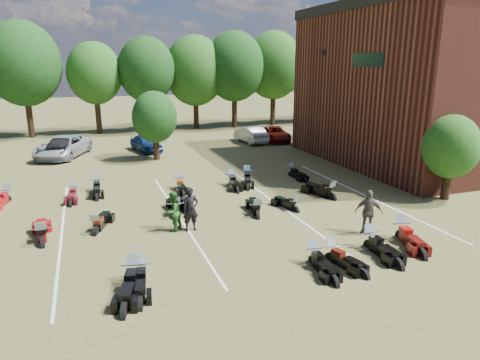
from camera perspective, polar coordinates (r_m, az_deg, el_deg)
name	(u,v)px	position (r m, az deg, el deg)	size (l,w,h in m)	color
ground	(266,232)	(17.97, 3.45, -6.97)	(160.00, 160.00, 0.00)	brown
car_2	(63,147)	(34.51, -22.54, 4.11)	(2.61, 5.65, 1.57)	gray
car_3	(63,147)	(34.85, -22.59, 4.11)	(2.05, 5.04, 1.46)	black
car_4	(146,143)	(34.91, -12.42, 4.84)	(1.57, 3.90, 1.33)	navy
car_5	(251,135)	(37.90, 1.42, 6.08)	(1.51, 4.34, 1.43)	#A3A29E
car_6	(275,134)	(38.83, 4.73, 6.14)	(2.11, 4.57, 1.27)	#5C0C05
car_7	(329,131)	(40.44, 11.82, 6.39)	(2.08, 5.13, 1.49)	#323136
person_black	(191,209)	(17.94, -6.60, -3.91)	(0.68, 0.45, 1.87)	black
person_green	(173,211)	(18.05, -8.93, -4.16)	(0.82, 0.64, 1.70)	#225921
person_grey	(369,212)	(18.30, 16.77, -4.10)	(1.09, 0.45, 1.86)	#4F4A44
motorcycle_1	(134,284)	(14.46, -13.97, -13.29)	(0.76, 2.40, 1.34)	black
motorcycle_2	(142,281)	(14.57, -12.93, -12.98)	(0.69, 2.15, 1.20)	black
motorcycle_3	(313,264)	(15.52, 9.75, -10.95)	(0.67, 2.10, 1.17)	black
motorcycle_4	(370,248)	(17.21, 16.89, -8.69)	(0.74, 2.33, 1.30)	black
motorcycle_5	(331,260)	(15.88, 12.04, -10.43)	(0.65, 2.04, 1.14)	black
motorcycle_6	(400,239)	(18.47, 20.59, -7.35)	(0.77, 2.40, 1.34)	#4E0C0B
motorcycle_7	(43,245)	(18.41, -24.80, -7.89)	(0.79, 2.48, 1.39)	maroon
motorcycle_8	(97,234)	(18.78, -18.55, -6.78)	(0.70, 2.19, 1.22)	black
motorcycle_9	(190,214)	(20.15, -6.63, -4.53)	(0.75, 2.37, 1.32)	black
motorcycle_10	(176,218)	(19.76, -8.48, -5.00)	(0.80, 2.50, 1.39)	black
motorcycle_11	(257,217)	(19.61, 2.31, -5.00)	(0.73, 2.28, 1.27)	black
motorcycle_12	(295,211)	(20.52, 7.32, -4.18)	(0.64, 2.01, 1.12)	black
motorcycle_13	(331,199)	(22.67, 11.98, -2.49)	(0.79, 2.47, 1.38)	black
motorcycle_14	(75,197)	(24.14, -21.16, -2.12)	(0.66, 2.09, 1.16)	#4F0B14
motorcycle_15	(8,202)	(24.72, -28.58, -2.59)	(0.71, 2.23, 1.24)	#9C0B0D
motorcycle_16	(98,191)	(24.88, -18.46, -1.36)	(0.75, 2.35, 1.31)	black
motorcycle_17	(179,188)	(24.36, -8.16, -1.06)	(0.69, 2.15, 1.20)	black
motorcycle_18	(231,185)	(24.80, -1.21, -0.60)	(0.71, 2.23, 1.24)	black
motorcycle_19	(291,176)	(26.82, 6.88, 0.51)	(0.67, 2.11, 1.17)	black
motorcycle_20	(247,181)	(25.46, 0.93, -0.18)	(0.76, 2.37, 1.32)	black
tree_line	(141,68)	(44.60, -13.02, 14.33)	(56.00, 6.00, 9.79)	black
young_tree_near_building	(451,147)	(23.97, 26.33, 3.99)	(2.80, 2.80, 4.16)	black
young_tree_midfield	(155,117)	(31.31, -11.32, 8.23)	(3.20, 3.20, 4.70)	black
parking_lines	(180,217)	(19.81, -8.07, -4.92)	(20.10, 14.00, 0.01)	silver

